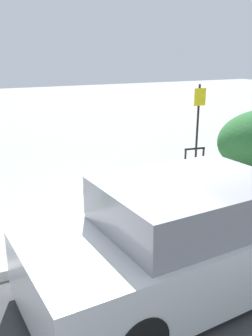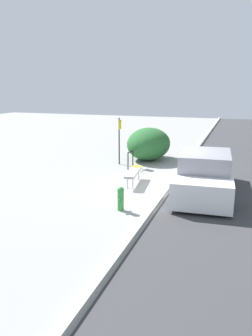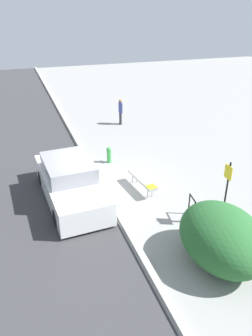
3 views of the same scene
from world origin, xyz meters
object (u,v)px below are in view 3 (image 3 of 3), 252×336
at_px(bench, 142,180).
at_px(sign_post, 226,188).
at_px(pedestrian, 120,111).
at_px(bike_rack, 192,206).
at_px(parked_car_near, 70,182).
at_px(fire_hydrant, 109,154).

distance_m(bench, sign_post, 3.55).
bearing_deg(pedestrian, bench, -2.18).
relative_size(bike_rack, sign_post, 0.36).
xyz_separation_m(sign_post, parked_car_near, (-3.30, -4.47, -0.70)).
bearing_deg(sign_post, parked_car_near, -126.41).
height_order(bench, fire_hydrant, fire_hydrant).
xyz_separation_m(fire_hydrant, parked_car_near, (2.58, -2.26, 0.28)).
xyz_separation_m(bench, sign_post, (2.98, 1.70, 0.91)).
bearing_deg(pedestrian, bike_rack, 5.46).
bearing_deg(sign_post, fire_hydrant, -159.41).
bearing_deg(bench, pedestrian, 161.15).
bearing_deg(fire_hydrant, parked_car_near, -41.26).
distance_m(pedestrian, parked_car_near, 8.86).
xyz_separation_m(bike_rack, pedestrian, (-10.29, 0.81, 0.33)).
bearing_deg(bike_rack, bench, -158.84).
xyz_separation_m(sign_post, pedestrian, (-10.94, 0.02, -0.55)).
xyz_separation_m(bike_rack, sign_post, (0.65, 0.79, 0.88)).
xyz_separation_m(bike_rack, parked_car_near, (-2.65, -3.68, 0.19)).
relative_size(sign_post, fire_hydrant, 3.01).
distance_m(bike_rack, parked_car_near, 4.54).
distance_m(bike_rack, fire_hydrant, 5.42).
bearing_deg(parked_car_near, fire_hydrant, 135.25).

